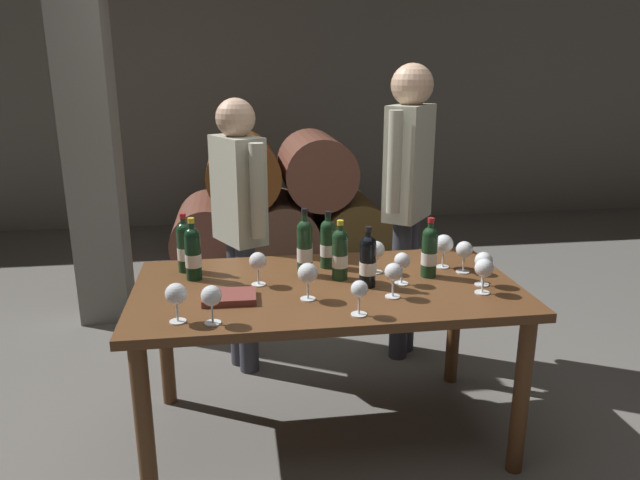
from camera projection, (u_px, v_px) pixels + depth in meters
The scene contains 27 objects.
ground_plane at pixel (326, 432), 2.85m from camera, with size 14.00×14.00×0.00m, color #66635E.
cellar_back_wall at pixel (267, 95), 6.44m from camera, with size 10.00×0.24×2.80m, color slate.
barrel_stack at pixel (280, 206), 5.17m from camera, with size 1.86×0.90×1.15m.
stone_pillar at pixel (90, 130), 3.82m from camera, with size 0.32×0.32×2.60m, color slate.
dining_table at pixel (326, 304), 2.66m from camera, with size 1.70×0.90×0.76m.
wine_bottle_0 at pixel (340, 254), 2.68m from camera, with size 0.07×0.07×0.28m.
wine_bottle_1 at pixel (185, 246), 2.78m from camera, with size 0.07×0.07×0.28m.
wine_bottle_2 at pixel (193, 253), 2.67m from camera, with size 0.07×0.07×0.29m.
wine_bottle_3 at pixel (429, 251), 2.71m from camera, with size 0.07×0.07×0.28m.
wine_bottle_4 at pixel (328, 243), 2.83m from camera, with size 0.07×0.07×0.28m.
wine_bottle_5 at pixel (305, 247), 2.72m from camera, with size 0.07×0.07×0.32m.
wine_bottle_6 at pixel (368, 260), 2.58m from camera, with size 0.07×0.07×0.27m.
wine_glass_0 at pixel (376, 251), 2.76m from camera, with size 0.08×0.08×0.15m.
wine_glass_1 at pixel (211, 297), 2.21m from camera, with size 0.08×0.08×0.15m.
wine_glass_2 at pixel (176, 295), 2.22m from camera, with size 0.08×0.08×0.16m.
wine_glass_3 at pixel (394, 273), 2.46m from camera, with size 0.08×0.08×0.15m.
wine_glass_4 at pixel (359, 291), 2.29m from camera, with size 0.07×0.07×0.14m.
wine_glass_5 at pixel (444, 245), 2.83m from camera, with size 0.09×0.09×0.16m.
wine_glass_6 at pixel (484, 269), 2.51m from camera, with size 0.08×0.08×0.15m.
wine_glass_7 at pixel (464, 251), 2.76m from camera, with size 0.08×0.08×0.15m.
wine_glass_8 at pixel (308, 274), 2.44m from camera, with size 0.09×0.09×0.16m.
wine_glass_9 at pixel (402, 262), 2.61m from camera, with size 0.07×0.07×0.15m.
wine_glass_10 at pixel (258, 262), 2.60m from camera, with size 0.08×0.08×0.15m.
wine_glass_11 at pixel (484, 262), 2.60m from camera, with size 0.08×0.08×0.15m.
tasting_notebook at pixel (229, 297), 2.46m from camera, with size 0.22×0.16×0.03m, color brown.
sommelier_presenting at pixel (408, 186), 3.35m from camera, with size 0.34×0.41×1.72m.
taster_seated_left at pixel (239, 214), 3.22m from camera, with size 0.31×0.45×1.54m.
Camera 1 is at (-0.39, -2.44, 1.70)m, focal length 33.16 mm.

